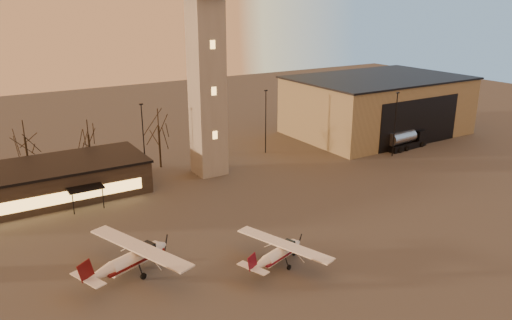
{
  "coord_description": "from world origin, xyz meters",
  "views": [
    {
      "loc": [
        -29.38,
        -30.52,
        23.64
      ],
      "look_at": [
        -2.68,
        13.0,
        7.05
      ],
      "focal_mm": 35.0,
      "sensor_mm": 36.0,
      "label": 1
    }
  ],
  "objects_px": {
    "cessna_rear": "(137,260)",
    "control_tower": "(206,56)",
    "cessna_front": "(281,254)",
    "terminal": "(41,183)",
    "fuel_truck": "(406,141)",
    "hangar": "(377,105)"
  },
  "relations": [
    {
      "from": "cessna_rear",
      "to": "fuel_truck",
      "type": "distance_m",
      "value": 52.89
    },
    {
      "from": "hangar",
      "to": "fuel_truck",
      "type": "xyz_separation_m",
      "value": [
        -2.94,
        -9.98,
        -3.96
      ]
    },
    {
      "from": "cessna_front",
      "to": "hangar",
      "type": "bearing_deg",
      "value": 17.18
    },
    {
      "from": "hangar",
      "to": "terminal",
      "type": "xyz_separation_m",
      "value": [
        -57.99,
        -2.0,
        -3.0
      ]
    },
    {
      "from": "control_tower",
      "to": "terminal",
      "type": "relative_size",
      "value": 1.28
    },
    {
      "from": "cessna_rear",
      "to": "fuel_truck",
      "type": "height_order",
      "value": "cessna_rear"
    },
    {
      "from": "control_tower",
      "to": "fuel_truck",
      "type": "height_order",
      "value": "control_tower"
    },
    {
      "from": "control_tower",
      "to": "cessna_front",
      "type": "relative_size",
      "value": 3.21
    },
    {
      "from": "hangar",
      "to": "cessna_rear",
      "type": "bearing_deg",
      "value": -155.15
    },
    {
      "from": "control_tower",
      "to": "cessna_rear",
      "type": "distance_m",
      "value": 31.29
    },
    {
      "from": "control_tower",
      "to": "terminal",
      "type": "xyz_separation_m",
      "value": [
        -21.99,
        1.98,
        -14.17
      ]
    },
    {
      "from": "terminal",
      "to": "cessna_front",
      "type": "xyz_separation_m",
      "value": [
        16.25,
        -28.51,
        -1.18
      ]
    },
    {
      "from": "control_tower",
      "to": "terminal",
      "type": "distance_m",
      "value": 26.24
    },
    {
      "from": "terminal",
      "to": "fuel_truck",
      "type": "bearing_deg",
      "value": -8.25
    },
    {
      "from": "cessna_front",
      "to": "cessna_rear",
      "type": "relative_size",
      "value": 0.83
    },
    {
      "from": "cessna_rear",
      "to": "control_tower",
      "type": "bearing_deg",
      "value": 29.32
    },
    {
      "from": "control_tower",
      "to": "hangar",
      "type": "relative_size",
      "value": 1.07
    },
    {
      "from": "control_tower",
      "to": "hangar",
      "type": "xyz_separation_m",
      "value": [
        36.0,
        3.98,
        -11.17
      ]
    },
    {
      "from": "terminal",
      "to": "fuel_truck",
      "type": "xyz_separation_m",
      "value": [
        55.05,
        -7.98,
        -0.97
      ]
    },
    {
      "from": "cessna_front",
      "to": "fuel_truck",
      "type": "height_order",
      "value": "fuel_truck"
    },
    {
      "from": "terminal",
      "to": "cessna_rear",
      "type": "bearing_deg",
      "value": -79.35
    },
    {
      "from": "terminal",
      "to": "cessna_front",
      "type": "relative_size",
      "value": 2.5
    }
  ]
}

